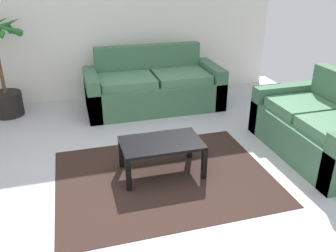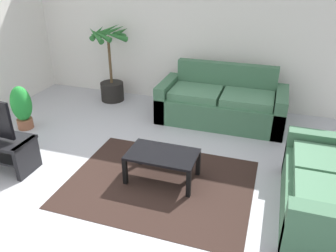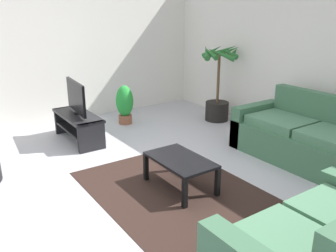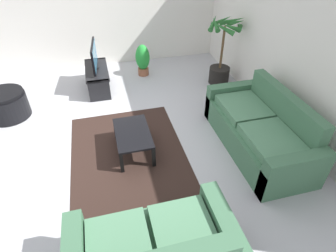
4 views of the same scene
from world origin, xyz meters
The scene contains 7 objects.
ground_plane centered at (0.00, 0.00, 0.00)m, with size 6.60×6.60×0.00m, color #B2B2B7.
wall_back centered at (0.00, 3.00, 1.35)m, with size 6.00×0.06×2.70m, color silver.
couch_main centered at (0.78, 2.28, 0.30)m, with size 2.03×0.90×0.90m.
couch_loveseat centered at (2.28, 0.31, 0.30)m, with size 0.90×1.60×0.90m.
coffee_table centered at (0.40, 0.40, 0.32)m, with size 0.83×0.51×0.37m.
area_rug centered at (0.40, 0.30, 0.00)m, with size 2.20×1.70×0.01m, color black.
potted_palm centered at (-1.36, 2.56, 0.58)m, with size 0.80×0.80×1.41m.
Camera 1 is at (-0.42, -2.73, 2.04)m, focal length 37.74 mm.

